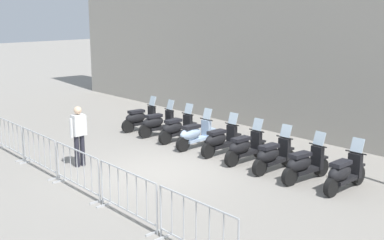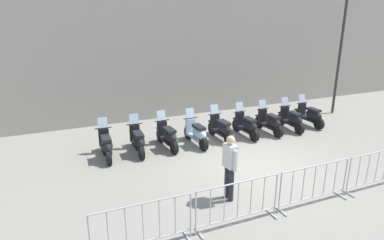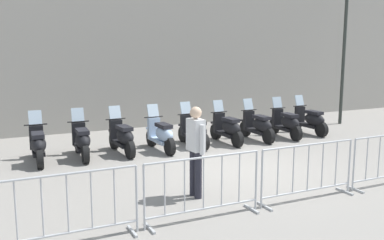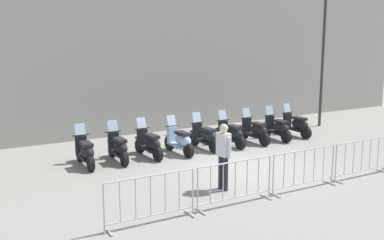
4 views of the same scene
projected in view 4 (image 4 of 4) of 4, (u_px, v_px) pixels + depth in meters
The scene contains 16 objects.
ground_plane at pixel (246, 166), 13.83m from camera, with size 120.00×120.00×0.00m, color gray.
motorcycle_0 at pixel (85, 152), 13.70m from camera, with size 0.71×1.71×1.24m.
motorcycle_1 at pixel (119, 148), 14.22m from camera, with size 0.72×1.70×1.24m.
motorcycle_2 at pixel (150, 144), 14.75m from camera, with size 0.60×1.72×1.24m.
motorcycle_3 at pixel (180, 141), 15.17m from camera, with size 0.62×1.72×1.24m.
motorcycle_4 at pixel (205, 137), 15.78m from camera, with size 0.63×1.72×1.24m.
motorcycle_5 at pixel (231, 134), 16.25m from camera, with size 0.65×1.72×1.24m.
motorcycle_6 at pixel (255, 131), 16.75m from camera, with size 0.65×1.72×1.24m.
motorcycle_7 at pixel (278, 128), 17.26m from camera, with size 0.74×1.70×1.24m.
motorcycle_8 at pixel (296, 125), 17.89m from camera, with size 0.65×1.72×1.24m.
barrier_segment_0 at pixel (151, 200), 9.51m from camera, with size 2.04×0.80×1.07m.
barrier_segment_1 at pixel (235, 183), 10.57m from camera, with size 2.04×0.80×1.07m.
barrier_segment_2 at pixel (304, 170), 11.63m from camera, with size 2.04×0.80×1.07m.
barrier_segment_3 at pixel (362, 159), 12.70m from camera, with size 2.04×0.80×1.07m.
street_lamp at pixel (323, 46), 19.41m from camera, with size 0.36×0.36×5.80m.
officer_near_row_end at pixel (223, 153), 11.55m from camera, with size 0.26×0.55×1.73m.
Camera 4 is at (-10.01, -8.98, 3.91)m, focal length 42.49 mm.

